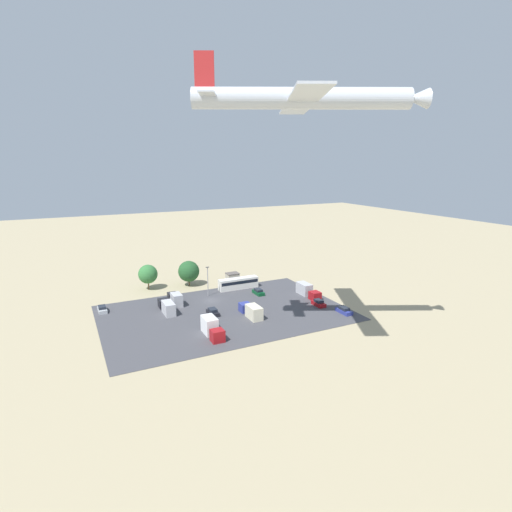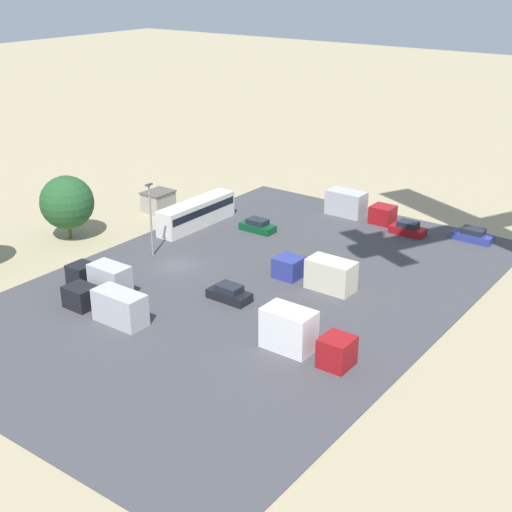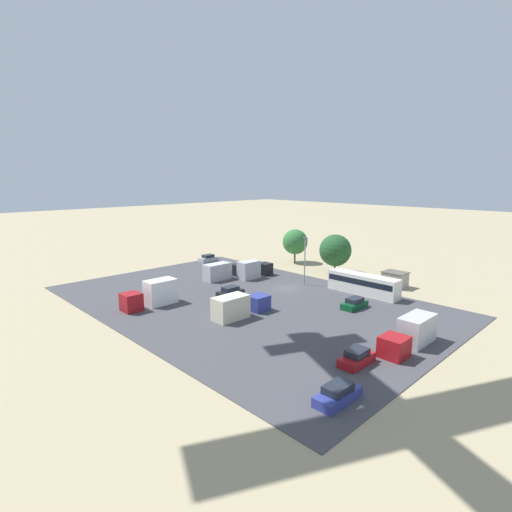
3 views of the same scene
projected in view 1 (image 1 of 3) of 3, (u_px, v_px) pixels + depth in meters
ground_plane at (211, 301)px, 104.84m from camera, size 400.00×400.00×0.00m
parking_lot_surface at (225, 313)px, 96.39m from camera, size 57.34×38.11×0.08m
shed_building at (232, 277)px, 121.93m from camera, size 3.83×3.13×2.62m
bus at (238, 283)px, 114.45m from camera, size 11.64×2.55×3.15m
parked_car_0 at (258, 292)px, 109.84m from camera, size 1.91×4.30×1.50m
parked_car_1 at (213, 312)px, 95.00m from camera, size 2.00×4.25×1.54m
parked_car_2 at (102, 309)px, 96.81m from camera, size 1.97×4.20×1.50m
parked_car_3 at (319, 303)px, 100.97m from camera, size 1.92×4.15×1.58m
parked_car_4 at (344, 311)px, 96.02m from camera, size 1.93×4.55×1.50m
parked_truck_0 at (175, 299)px, 101.64m from camera, size 2.31×7.21×3.20m
parked_truck_1 at (167, 307)px, 96.41m from camera, size 2.33×9.14×2.98m
parked_truck_2 at (307, 291)px, 108.44m from camera, size 2.53×8.96×3.11m
parked_truck_3 at (212, 328)px, 83.36m from camera, size 2.58×8.00×3.57m
parked_truck_4 at (251, 311)px, 93.66m from camera, size 2.55×8.62×3.05m
tree_near_shed at (148, 274)px, 113.27m from camera, size 5.41×5.41×7.27m
tree_apron_mid at (189, 271)px, 116.87m from camera, size 6.17×6.17×7.47m
light_pole_lot_centre at (208, 280)px, 107.54m from camera, size 0.90×0.28×8.18m
airplane at (308, 98)px, 65.78m from camera, size 37.03×31.52×8.92m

